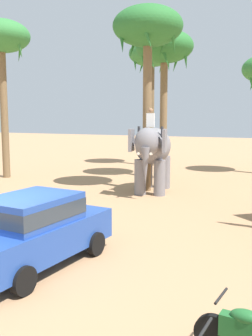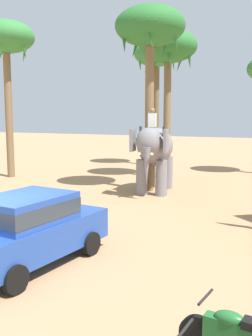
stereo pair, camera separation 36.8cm
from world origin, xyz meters
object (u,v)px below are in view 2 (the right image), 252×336
at_px(palm_tree_near_hut, 168,51).
at_px(palm_tree_leaning_seaward, 150,32).
at_px(palm_tree_behind_elephant, 157,58).
at_px(car_sedan_foreground, 28,227).
at_px(elephant_with_mahout, 154,150).
at_px(palm_tree_far_back, 6,42).

height_order(palm_tree_near_hut, palm_tree_leaning_seaward, palm_tree_leaning_seaward).
bearing_deg(palm_tree_behind_elephant, car_sedan_foreground, -76.45).
relative_size(car_sedan_foreground, palm_tree_behind_elephant, 0.48).
bearing_deg(elephant_with_mahout, palm_tree_near_hut, 103.16).
relative_size(car_sedan_foreground, elephant_with_mahout, 1.05).
height_order(palm_tree_behind_elephant, palm_tree_leaning_seaward, palm_tree_behind_elephant).
bearing_deg(palm_tree_near_hut, palm_tree_far_back, -156.88).
bearing_deg(palm_tree_near_hut, palm_tree_leaning_seaward, -81.55).
bearing_deg(palm_tree_leaning_seaward, car_sedan_foreground, -83.11).
bearing_deg(palm_tree_far_back, palm_tree_leaning_seaward, -1.68).
xyz_separation_m(elephant_with_mahout, palm_tree_near_hut, (-0.96, 4.11, 5.10)).
height_order(palm_tree_far_back, palm_tree_leaning_seaward, palm_tree_far_back).
bearing_deg(elephant_with_mahout, palm_tree_far_back, 176.59).
distance_m(palm_tree_far_back, palm_tree_leaning_seaward, 8.91).
relative_size(car_sedan_foreground, palm_tree_leaning_seaward, 0.50).
distance_m(palm_tree_near_hut, palm_tree_leaning_seaward, 3.87).
height_order(elephant_with_mahout, palm_tree_far_back, palm_tree_far_back).
relative_size(palm_tree_far_back, palm_tree_leaning_seaward, 1.05).
height_order(car_sedan_foreground, palm_tree_far_back, palm_tree_far_back).
distance_m(elephant_with_mahout, palm_tree_far_back, 10.91).
xyz_separation_m(elephant_with_mahout, palm_tree_far_back, (-9.29, 0.55, 5.68)).
xyz_separation_m(palm_tree_behind_elephant, palm_tree_leaning_seaward, (3.34, -8.96, -0.28)).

